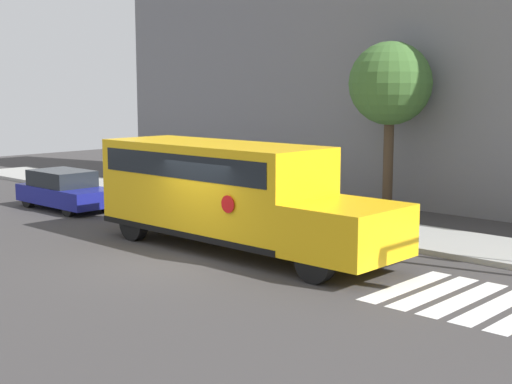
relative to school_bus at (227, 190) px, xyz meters
The scene contains 7 objects.
ground_plane 2.51m from the school_bus, 84.93° to the right, with size 60.00×60.00×0.00m, color #3A3838.
sidewalk_strip 4.87m from the school_bus, 87.91° to the left, with size 44.00×3.00×0.15m.
building_backdrop 11.75m from the school_bus, 89.13° to the left, with size 32.00×4.00×10.92m.
crosswalk_stripes 7.54m from the school_bus, ahead, with size 4.00×3.20×0.01m.
school_bus is the anchor object (origin of this frame).
parked_car 9.06m from the school_bus, behind, with size 4.14×1.76×1.41m.
tree_near_sidewalk 8.25m from the school_bus, 88.88° to the left, with size 2.87×2.87×5.99m.
Camera 1 is at (13.58, -11.55, 4.40)m, focal length 50.00 mm.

